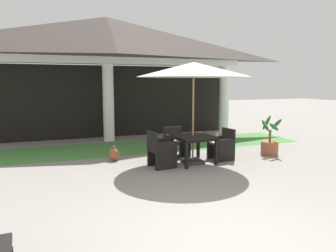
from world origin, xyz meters
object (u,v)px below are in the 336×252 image
at_px(patio_chair_near_foreground_north, 176,142).
at_px(potted_palm_right_edge, 270,144).
at_px(terracotta_urn, 114,154).
at_px(patio_table_near_foreground, 193,139).
at_px(patio_umbrella_near_foreground, 194,70).
at_px(patio_chair_near_foreground_west, 161,151).
at_px(patio_chair_near_foreground_east, 222,145).

distance_m(patio_chair_near_foreground_north, potted_palm_right_edge, 2.74).
height_order(potted_palm_right_edge, terracotta_urn, potted_palm_right_edge).
xyz_separation_m(patio_chair_near_foreground_north, terracotta_urn, (-1.79, 0.08, -0.23)).
height_order(patio_table_near_foreground, potted_palm_right_edge, potted_palm_right_edge).
bearing_deg(terracotta_urn, patio_umbrella_near_foreground, -28.11).
bearing_deg(terracotta_urn, patio_table_near_foreground, -28.11).
distance_m(patio_table_near_foreground, patio_umbrella_near_foreground, 1.76).
bearing_deg(patio_table_near_foreground, potted_palm_right_edge, 2.17).
height_order(patio_table_near_foreground, patio_chair_near_foreground_west, patio_chair_near_foreground_west).
distance_m(potted_palm_right_edge, terracotta_urn, 4.50).
xyz_separation_m(patio_umbrella_near_foreground, terracotta_urn, (-1.87, 1.00, -2.23)).
xyz_separation_m(patio_umbrella_near_foreground, patio_chair_near_foreground_north, (-0.09, 0.92, -2.01)).
bearing_deg(patio_chair_near_foreground_north, patio_table_near_foreground, 90.00).
distance_m(patio_umbrella_near_foreground, terracotta_urn, 3.08).
bearing_deg(patio_table_near_foreground, terracotta_urn, 151.89).
bearing_deg(patio_chair_near_foreground_east, patio_umbrella_near_foreground, 90.00).
height_order(patio_table_near_foreground, terracotta_urn, patio_table_near_foreground).
bearing_deg(patio_umbrella_near_foreground, potted_palm_right_edge, 2.17).
distance_m(patio_umbrella_near_foreground, patio_chair_near_foreground_west, 2.19).
relative_size(patio_umbrella_near_foreground, patio_chair_near_foreground_east, 3.44).
height_order(patio_chair_near_foreground_north, patio_chair_near_foreground_west, patio_chair_near_foreground_west).
height_order(patio_table_near_foreground, patio_umbrella_near_foreground, patio_umbrella_near_foreground).
relative_size(patio_table_near_foreground, patio_chair_near_foreground_north, 1.25).
relative_size(patio_table_near_foreground, terracotta_urn, 2.43).
relative_size(patio_umbrella_near_foreground, patio_chair_near_foreground_west, 3.18).
bearing_deg(patio_chair_near_foreground_north, potted_palm_right_edge, 157.11).
distance_m(patio_chair_near_foreground_west, terracotta_urn, 1.46).
xyz_separation_m(patio_chair_near_foreground_east, terracotta_urn, (-2.80, 0.91, -0.22)).
bearing_deg(patio_chair_near_foreground_north, terracotta_urn, -7.93).
bearing_deg(patio_chair_near_foreground_west, patio_chair_near_foreground_east, 90.00).
bearing_deg(potted_palm_right_edge, patio_chair_near_foreground_north, 162.49).
bearing_deg(patio_chair_near_foreground_west, patio_table_near_foreground, 90.00).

